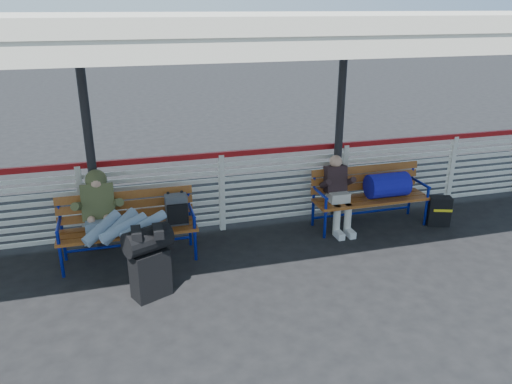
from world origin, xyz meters
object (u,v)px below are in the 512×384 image
object	(u,v)px
bench_right	(379,188)
suitcase_side	(439,211)
luggage_stack	(149,260)
traveler_man	(115,221)
bench_left	(140,218)
companion_person	(338,193)

from	to	relation	value
bench_right	suitcase_side	bearing A→B (deg)	-18.16
luggage_stack	bench_right	size ratio (longest dim) A/B	0.49
bench_right	suitcase_side	distance (m)	1.03
traveler_man	bench_right	bearing A→B (deg)	6.77
bench_left	traveler_man	xyz separation A→B (m)	(-0.31, -0.35, 0.15)
bench_right	companion_person	bearing A→B (deg)	179.96
traveler_man	companion_person	distance (m)	3.28
bench_right	bench_left	bearing A→B (deg)	-178.16
luggage_stack	bench_left	bearing A→B (deg)	67.69
luggage_stack	bench_right	distance (m)	3.78
bench_left	companion_person	bearing A→B (deg)	2.29
bench_left	traveler_man	size ratio (longest dim) A/B	1.10
bench_right	companion_person	size ratio (longest dim) A/B	1.57
bench_left	companion_person	size ratio (longest dim) A/B	1.57
traveler_man	bench_left	bearing A→B (deg)	48.94
companion_person	luggage_stack	bearing A→B (deg)	-158.30
companion_person	suitcase_side	distance (m)	1.67
traveler_man	suitcase_side	size ratio (longest dim) A/B	3.48
bench_left	traveler_man	world-z (taller)	traveler_man
luggage_stack	companion_person	distance (m)	3.12
companion_person	suitcase_side	xyz separation A→B (m)	(1.60, -0.30, -0.36)
luggage_stack	bench_right	xyz separation A→B (m)	(3.59, 1.15, 0.13)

